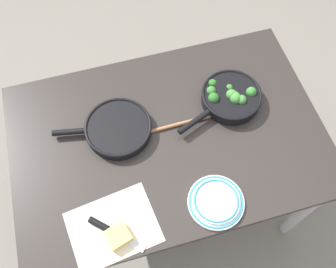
% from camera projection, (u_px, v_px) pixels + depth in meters
% --- Properties ---
extents(ground_plane, '(14.00, 14.00, 0.00)m').
position_uv_depth(ground_plane, '(168.00, 195.00, 2.17)').
color(ground_plane, slate).
extents(dining_table_red, '(1.26, 0.84, 0.74)m').
position_uv_depth(dining_table_red, '(168.00, 145.00, 1.58)').
color(dining_table_red, '#2D2826').
rests_on(dining_table_red, ground_plane).
extents(skillet_broccoli, '(0.39, 0.25, 0.08)m').
position_uv_depth(skillet_broccoli, '(230.00, 97.00, 1.56)').
color(skillet_broccoli, black).
rests_on(skillet_broccoli, dining_table_red).
extents(skillet_eggs, '(0.39, 0.27, 0.05)m').
position_uv_depth(skillet_eggs, '(118.00, 128.00, 1.50)').
color(skillet_eggs, black).
rests_on(skillet_eggs, dining_table_red).
extents(wooden_spoon, '(0.39, 0.04, 0.02)m').
position_uv_depth(wooden_spoon, '(155.00, 130.00, 1.51)').
color(wooden_spoon, '#996B42').
rests_on(wooden_spoon, dining_table_red).
extents(parchment_sheet, '(0.34, 0.27, 0.00)m').
position_uv_depth(parchment_sheet, '(113.00, 227.00, 1.34)').
color(parchment_sheet, beige).
rests_on(parchment_sheet, dining_table_red).
extents(grater_knife, '(0.18, 0.17, 0.02)m').
position_uv_depth(grater_knife, '(109.00, 230.00, 1.33)').
color(grater_knife, silver).
rests_on(grater_knife, dining_table_red).
extents(cheese_block, '(0.10, 0.09, 0.04)m').
position_uv_depth(cheese_block, '(118.00, 236.00, 1.31)').
color(cheese_block, '#EACC66').
rests_on(cheese_block, dining_table_red).
extents(dinner_plate_stack, '(0.21, 0.21, 0.03)m').
position_uv_depth(dinner_plate_stack, '(216.00, 202.00, 1.37)').
color(dinner_plate_stack, white).
rests_on(dinner_plate_stack, dining_table_red).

